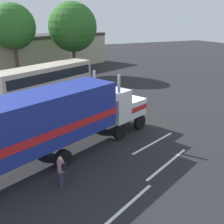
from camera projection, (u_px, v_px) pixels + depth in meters
ground_plane at (127, 125)px, 20.81m from camera, size 120.00×120.00×0.00m
lane_stripe_near at (153, 143)px, 17.89m from camera, size 4.15×1.77×0.01m
lane_stripe_mid at (167, 164)px, 15.35m from camera, size 4.03×2.06×0.01m
lane_stripe_far at (124, 209)px, 11.75m from camera, size 4.01×2.11×0.01m
semi_truck at (50, 120)px, 14.86m from camera, size 13.92×8.16×4.50m
person_bystander at (61, 170)px, 13.06m from camera, size 0.46×0.46×1.63m
parked_bus at (45, 79)px, 26.76m from camera, size 10.84×7.61×3.40m
tree_left at (73, 27)px, 36.17m from camera, size 6.57×6.57×9.92m
tree_center at (13, 27)px, 33.40m from camera, size 5.66×5.66×9.63m
building_backdrop at (43, 51)px, 42.69m from camera, size 23.19×14.90×5.29m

